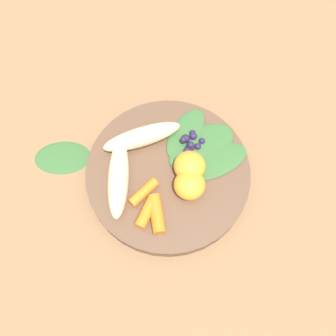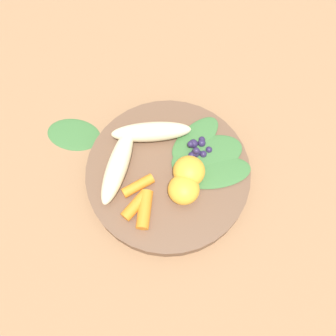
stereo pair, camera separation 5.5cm
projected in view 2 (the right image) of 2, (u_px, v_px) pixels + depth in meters
ground_plane at (168, 176)px, 0.59m from camera, size 2.40×2.40×0.00m
bowl at (168, 173)px, 0.57m from camera, size 0.25×0.25×0.02m
banana_peeled_left at (118, 166)px, 0.55m from camera, size 0.11×0.11×0.03m
banana_peeled_right at (151, 132)px, 0.57m from camera, size 0.09×0.13×0.03m
orange_segment_near at (189, 171)px, 0.54m from camera, size 0.05×0.05×0.04m
orange_segment_far at (182, 190)px, 0.53m from camera, size 0.05×0.05×0.04m
carrot_front at (139, 188)px, 0.54m from camera, size 0.02×0.05×0.02m
carrot_mid_left at (136, 205)px, 0.53m from camera, size 0.03×0.05×0.02m
carrot_mid_right at (145, 210)px, 0.53m from camera, size 0.06×0.05×0.02m
blueberry_pile at (197, 149)px, 0.57m from camera, size 0.04×0.04×0.02m
kale_leaf_left at (214, 172)px, 0.56m from camera, size 0.09×0.13×0.00m
kale_leaf_right at (207, 155)px, 0.57m from camera, size 0.09×0.13×0.00m
kale_leaf_rear at (195, 138)px, 0.58m from camera, size 0.07×0.11×0.00m
kale_leaf_stray at (74, 134)px, 0.61m from camera, size 0.11×0.11×0.01m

